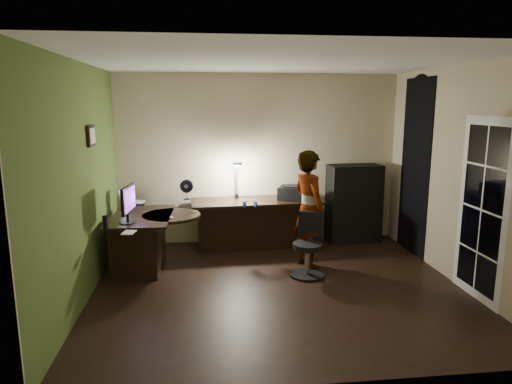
{
  "coord_description": "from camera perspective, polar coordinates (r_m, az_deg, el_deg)",
  "views": [
    {
      "loc": [
        -0.89,
        -5.24,
        2.24
      ],
      "look_at": [
        -0.15,
        1.05,
        1.0
      ],
      "focal_mm": 32.0,
      "sensor_mm": 36.0,
      "label": 1
    }
  ],
  "objects": [
    {
      "name": "wall_back",
      "position": [
        7.35,
        0.3,
        4.13
      ],
      "size": [
        4.5,
        0.01,
        2.7
      ],
      "primitive_type": "cube",
      "color": "tan",
      "rests_on": "floor"
    },
    {
      "name": "office_chair",
      "position": [
        6.01,
        6.49,
        -6.69
      ],
      "size": [
        0.61,
        0.61,
        0.83
      ],
      "primitive_type": "cube",
      "rotation": [
        0.0,
        0.0,
        -0.44
      ],
      "color": "black",
      "rests_on": "floor"
    },
    {
      "name": "arched_doorway",
      "position": [
        7.17,
        19.25,
        2.93
      ],
      "size": [
        0.01,
        0.9,
        2.6
      ],
      "primitive_type": "cube",
      "color": "black",
      "rests_on": "floor"
    },
    {
      "name": "person",
      "position": [
        6.26,
        6.63,
        -2.19
      ],
      "size": [
        0.57,
        0.68,
        1.62
      ],
      "primitive_type": "imported",
      "rotation": [
        0.0,
        0.0,
        1.94
      ],
      "color": "#D8A88C",
      "rests_on": "floor"
    },
    {
      "name": "headphones",
      "position": [
        6.6,
        -0.75,
        -1.43
      ],
      "size": [
        0.22,
        0.14,
        0.1
      ],
      "primitive_type": "cube",
      "rotation": [
        0.0,
        0.0,
        0.3
      ],
      "color": "teal",
      "rests_on": "desk_right"
    },
    {
      "name": "mouse",
      "position": [
        6.13,
        -10.53,
        -3.14
      ],
      "size": [
        0.05,
        0.08,
        0.03
      ],
      "primitive_type": "ellipsoid",
      "rotation": [
        0.0,
        0.0,
        -0.02
      ],
      "color": "silver",
      "rests_on": "desk_left"
    },
    {
      "name": "laptop_stand",
      "position": [
        6.81,
        -14.98,
        -1.64
      ],
      "size": [
        0.28,
        0.26,
        0.09
      ],
      "primitive_type": "cube",
      "rotation": [
        0.0,
        0.0,
        0.42
      ],
      "color": "silver",
      "rests_on": "desk_left"
    },
    {
      "name": "french_door",
      "position": [
        5.76,
        26.38,
        -2.02
      ],
      "size": [
        0.02,
        0.92,
        2.1
      ],
      "primitive_type": "cube",
      "color": "white",
      "rests_on": "floor"
    },
    {
      "name": "wall_right",
      "position": [
        6.17,
        24.02,
        1.83
      ],
      "size": [
        0.01,
        4.0,
        2.7
      ],
      "primitive_type": "cube",
      "color": "tan",
      "rests_on": "floor"
    },
    {
      "name": "notepad",
      "position": [
        5.58,
        -15.61,
        -4.89
      ],
      "size": [
        0.17,
        0.21,
        0.01
      ],
      "primitive_type": "cube",
      "rotation": [
        0.0,
        0.0,
        -0.17
      ],
      "color": "silver",
      "rests_on": "desk_left"
    },
    {
      "name": "speaker",
      "position": [
        5.79,
        -18.3,
        -3.64
      ],
      "size": [
        0.08,
        0.08,
        0.17
      ],
      "primitive_type": "cylinder",
      "rotation": [
        0.0,
        0.0,
        -0.27
      ],
      "color": "black",
      "rests_on": "desk_left"
    },
    {
      "name": "ceiling",
      "position": [
        5.33,
        3.03,
        16.07
      ],
      "size": [
        4.5,
        4.0,
        0.01
      ],
      "primitive_type": "cube",
      "color": "silver",
      "rests_on": "floor"
    },
    {
      "name": "wall_left",
      "position": [
        5.49,
        -21.03,
        1.01
      ],
      "size": [
        0.01,
        4.0,
        2.7
      ],
      "primitive_type": "cube",
      "color": "tan",
      "rests_on": "floor"
    },
    {
      "name": "laptop",
      "position": [
        6.78,
        -15.04,
        -0.47
      ],
      "size": [
        0.34,
        0.33,
        0.2
      ],
      "primitive_type": "cube",
      "rotation": [
        0.0,
        0.0,
        -0.22
      ],
      "color": "silver",
      "rests_on": "laptop_stand"
    },
    {
      "name": "green_wall_overlay",
      "position": [
        5.48,
        -20.88,
        1.01
      ],
      "size": [
        0.0,
        4.0,
        2.7
      ],
      "primitive_type": "cube",
      "color": "#485F27",
      "rests_on": "floor"
    },
    {
      "name": "printer",
      "position": [
        7.12,
        4.93,
        -0.06
      ],
      "size": [
        0.6,
        0.55,
        0.22
      ],
      "primitive_type": "cube",
      "rotation": [
        0.0,
        0.0,
        -0.42
      ],
      "color": "black",
      "rests_on": "desk_right"
    },
    {
      "name": "desk_right",
      "position": [
        7.16,
        0.1,
        -3.98
      ],
      "size": [
        2.05,
        0.81,
        0.76
      ],
      "primitive_type": "cube",
      "rotation": [
        0.0,
        0.0,
        0.05
      ],
      "color": "black",
      "rests_on": "floor"
    },
    {
      "name": "phone",
      "position": [
        6.42,
        -7.84,
        -2.52
      ],
      "size": [
        0.1,
        0.14,
        0.01
      ],
      "primitive_type": "cube",
      "rotation": [
        0.0,
        0.0,
        0.33
      ],
      "color": "black",
      "rests_on": "desk_left"
    },
    {
      "name": "monitor",
      "position": [
        5.99,
        -15.81,
        -2.15
      ],
      "size": [
        0.17,
        0.54,
        0.35
      ],
      "primitive_type": "cube",
      "rotation": [
        0.0,
        0.0,
        -0.12
      ],
      "color": "black",
      "rests_on": "desk_left"
    },
    {
      "name": "floor",
      "position": [
        5.77,
        2.75,
        -11.84
      ],
      "size": [
        4.5,
        4.0,
        0.01
      ],
      "primitive_type": "cube",
      "color": "black",
      "rests_on": "ground"
    },
    {
      "name": "desk_fan",
      "position": [
        7.15,
        -8.63,
        0.31
      ],
      "size": [
        0.22,
        0.15,
        0.32
      ],
      "primitive_type": "cube",
      "rotation": [
        0.0,
        0.0,
        -0.19
      ],
      "color": "black",
      "rests_on": "desk_right"
    },
    {
      "name": "framed_picture",
      "position": [
        5.86,
        -19.97,
        6.61
      ],
      "size": [
        0.04,
        0.3,
        0.25
      ],
      "primitive_type": "cube",
      "color": "black",
      "rests_on": "wall_left"
    },
    {
      "name": "wall_front",
      "position": [
        3.47,
        8.39,
        -3.89
      ],
      "size": [
        4.5,
        0.01,
        2.7
      ],
      "primitive_type": "cube",
      "color": "tan",
      "rests_on": "floor"
    },
    {
      "name": "cabinet",
      "position": [
        7.6,
        12.11,
        -1.4
      ],
      "size": [
        0.87,
        0.47,
        1.26
      ],
      "primitive_type": "cube",
      "rotation": [
        0.0,
        0.0,
        0.06
      ],
      "color": "black",
      "rests_on": "floor"
    },
    {
      "name": "pen",
      "position": [
        5.98,
        -9.47,
        -3.57
      ],
      "size": [
        0.09,
        0.1,
        0.01
      ],
      "primitive_type": "cube",
      "rotation": [
        0.0,
        0.0,
        0.72
      ],
      "color": "black",
      "rests_on": "desk_left"
    },
    {
      "name": "desk_left",
      "position": [
        6.47,
        -13.95,
        -6.03
      ],
      "size": [
        0.83,
        1.31,
        0.74
      ],
      "primitive_type": "cube",
      "rotation": [
        0.0,
        0.0,
        -0.03
      ],
      "color": "black",
      "rests_on": "floor"
    },
    {
      "name": "desk_lamp",
      "position": [
        7.18,
        -2.46,
        1.69
      ],
      "size": [
        0.16,
        0.29,
        0.62
      ],
      "primitive_type": "cube",
      "rotation": [
        0.0,
        0.0,
        0.05
      ],
      "color": "black",
      "rests_on": "desk_right"
    }
  ]
}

